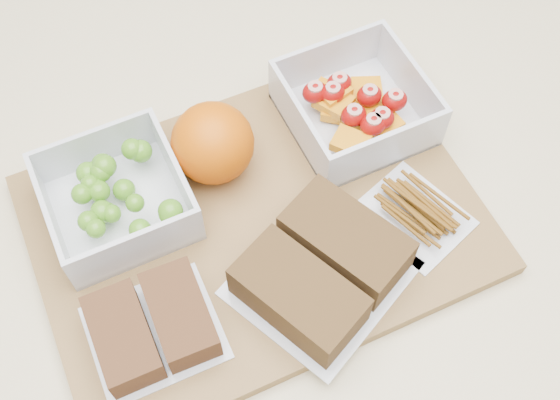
# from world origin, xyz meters

# --- Properties ---
(counter) EXTENTS (1.20, 0.90, 0.90)m
(counter) POSITION_xyz_m (0.00, 0.00, 0.45)
(counter) COLOR beige
(counter) RESTS_ON ground
(cutting_board) EXTENTS (0.42, 0.31, 0.02)m
(cutting_board) POSITION_xyz_m (-0.01, 0.00, 0.91)
(cutting_board) COLOR olive
(cutting_board) RESTS_ON counter
(grape_container) EXTENTS (0.13, 0.13, 0.05)m
(grape_container) POSITION_xyz_m (-0.13, 0.07, 0.94)
(grape_container) COLOR silver
(grape_container) RESTS_ON cutting_board
(fruit_container) EXTENTS (0.13, 0.13, 0.06)m
(fruit_container) POSITION_xyz_m (0.13, 0.07, 0.94)
(fruit_container) COLOR silver
(fruit_container) RESTS_ON cutting_board
(orange) EXTENTS (0.08, 0.08, 0.08)m
(orange) POSITION_xyz_m (-0.03, 0.08, 0.96)
(orange) COLOR #DB5C05
(orange) RESTS_ON cutting_board
(sandwich_bag_left) EXTENTS (0.11, 0.10, 0.03)m
(sandwich_bag_left) POSITION_xyz_m (-0.14, -0.06, 0.93)
(sandwich_bag_left) COLOR silver
(sandwich_bag_left) RESTS_ON cutting_board
(sandwich_bag_center) EXTENTS (0.19, 0.18, 0.05)m
(sandwich_bag_center) POSITION_xyz_m (0.01, -0.08, 0.94)
(sandwich_bag_center) COLOR silver
(sandwich_bag_center) RESTS_ON cutting_board
(pretzel_bag) EXTENTS (0.11, 0.12, 0.02)m
(pretzel_bag) POSITION_xyz_m (0.13, -0.06, 0.93)
(pretzel_bag) COLOR silver
(pretzel_bag) RESTS_ON cutting_board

